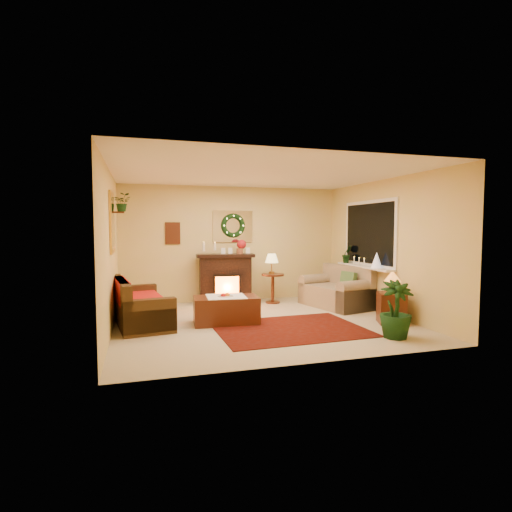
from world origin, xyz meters
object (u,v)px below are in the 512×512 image
object	(u,v)px
loveseat	(335,287)
end_table_square	(391,308)
sofa	(141,299)
fireplace	(225,279)
coffee_table	(226,311)
side_table_round	(273,288)

from	to	relation	value
loveseat	end_table_square	distance (m)	1.62
sofa	loveseat	world-z (taller)	loveseat
fireplace	end_table_square	size ratio (longest dim) A/B	2.09
fireplace	end_table_square	world-z (taller)	fireplace
sofa	end_table_square	world-z (taller)	sofa
coffee_table	end_table_square	bearing A→B (deg)	-11.75
loveseat	side_table_round	size ratio (longest dim) A/B	2.28
coffee_table	sofa	bearing A→B (deg)	169.21
coffee_table	loveseat	bearing A→B (deg)	21.87
sofa	fireplace	world-z (taller)	fireplace
sofa	end_table_square	distance (m)	4.36
fireplace	loveseat	world-z (taller)	fireplace
sofa	fireplace	size ratio (longest dim) A/B	1.65
end_table_square	loveseat	bearing A→B (deg)	98.96
fireplace	coffee_table	size ratio (longest dim) A/B	1.00
fireplace	coffee_table	bearing A→B (deg)	-97.04
coffee_table	side_table_round	bearing A→B (deg)	53.11
loveseat	coffee_table	world-z (taller)	loveseat
end_table_square	coffee_table	world-z (taller)	end_table_square
fireplace	coffee_table	distance (m)	1.91
end_table_square	coffee_table	distance (m)	2.89
loveseat	end_table_square	bearing A→B (deg)	-94.46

